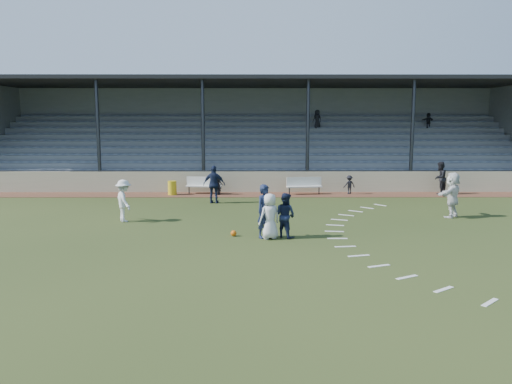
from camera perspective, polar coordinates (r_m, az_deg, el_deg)
ground at (r=17.55m, az=0.03°, el=-5.36°), size 90.00×90.00×0.00m
cinder_track at (r=27.87m, az=-0.06°, el=-0.30°), size 34.00×2.00×0.02m
retaining_wall at (r=28.83m, az=-0.07°, el=1.17°), size 34.00×0.18×1.20m
bench_left at (r=28.31m, az=-5.97°, el=0.96°), size 2.03×0.68×0.95m
bench_right at (r=28.09m, az=5.52°, el=0.91°), size 2.04×0.72×0.95m
trash_bin at (r=28.11m, az=-9.55°, el=0.47°), size 0.48×0.48×0.77m
football at (r=17.93m, az=-2.57°, el=-4.74°), size 0.21×0.21×0.21m
player_white_lead at (r=17.40m, az=1.58°, el=-2.78°), size 0.93×0.82×1.60m
player_navy_lead at (r=17.52m, az=1.06°, el=-2.21°), size 0.83×0.78×1.90m
player_navy_mid at (r=17.63m, az=3.37°, el=-2.67°), size 0.98×0.97×1.59m
player_white_wing at (r=21.06m, az=-14.87°, el=-0.97°), size 1.13×1.29×1.73m
player_navy_wing at (r=25.03m, az=-4.80°, el=0.87°), size 1.16×0.61×1.89m
player_white_back at (r=22.86m, az=21.52°, el=-0.30°), size 1.65×1.70×1.94m
official at (r=29.80m, az=20.28°, el=1.52°), size 1.10×1.11×1.81m
sub_left_near at (r=27.85m, az=-4.35°, el=0.77°), size 0.39×0.27×1.04m
sub_left_far at (r=27.77m, az=-4.47°, el=0.83°), size 0.71×0.49×1.12m
sub_right at (r=28.52m, az=10.61°, el=0.84°), size 0.76×0.55×1.05m
grandstand at (r=33.38m, az=-0.08°, el=4.88°), size 34.60×9.00×6.61m
penalty_arc at (r=18.04m, az=13.29°, el=-5.19°), size 3.89×14.63×0.01m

